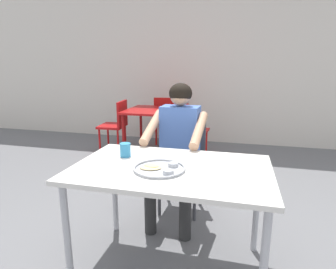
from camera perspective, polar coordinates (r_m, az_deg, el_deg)
ground_plane at (r=2.25m, az=-0.84°, el=-25.12°), size 12.00×12.00×0.05m
back_wall at (r=5.25m, az=9.62°, el=16.96°), size 12.00×0.12×3.40m
table_foreground at (r=1.86m, az=0.65°, el=-8.64°), size 1.27×0.81×0.75m
thali_tray at (r=1.78m, az=-1.69°, el=-6.82°), size 0.33×0.33×0.03m
drinking_cup at (r=2.04m, az=-8.64°, el=-3.01°), size 0.08×0.08×0.10m
chair_foreground at (r=2.76m, az=3.02°, el=-4.91°), size 0.43×0.40×0.87m
diner_foreground at (r=2.49m, az=1.95°, el=-1.35°), size 0.50×0.56×1.24m
table_background_red at (r=4.41m, az=-2.90°, el=3.98°), size 0.83×0.89×0.73m
chair_red_left at (r=4.63m, az=-10.37°, el=2.45°), size 0.42×0.46×0.85m
chair_red_right at (r=4.36m, az=4.50°, el=1.61°), size 0.43×0.42×0.81m
chair_red_far at (r=5.04m, az=-0.28°, el=3.45°), size 0.47×0.48×0.85m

